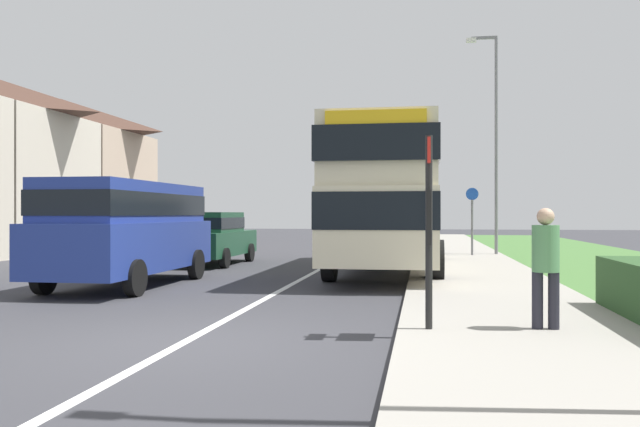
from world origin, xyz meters
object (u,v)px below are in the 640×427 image
Objects in this scene: parked_van_blue at (128,225)px; pedestrian_at_stop at (546,262)px; street_lamp_mid at (494,131)px; parked_car_dark_green at (210,236)px; cycle_route_sign at (472,218)px; bus_stop_sign at (429,218)px; double_decker_bus at (389,194)px.

pedestrian_at_stop is at bearing -31.40° from parked_van_blue.
parked_van_blue is 14.67m from street_lamp_mid.
parked_van_blue is 3.31× the size of pedestrian_at_stop.
street_lamp_mid is at bearing 28.50° from parked_car_dark_green.
cycle_route_sign is at bearing -136.68° from street_lamp_mid.
pedestrian_at_stop is at bearing -93.56° from street_lamp_mid.
parked_car_dark_green is 13.10m from bus_stop_sign.
cycle_route_sign is (8.32, 4.19, 0.52)m from parked_car_dark_green.
double_decker_bus is 6.47× the size of pedestrian_at_stop.
pedestrian_at_stop is 0.64× the size of bus_stop_sign.
parked_van_blue is at bearing 141.94° from bus_stop_sign.
bus_stop_sign reaches higher than parked_car_dark_green.
street_lamp_mid is at bearing 61.89° from double_decker_bus.
street_lamp_mid is (9.15, 4.97, 3.71)m from parked_car_dark_green.
parked_van_blue is 13.18m from cycle_route_sign.
cycle_route_sign reaches higher than parked_car_dark_green.
bus_stop_sign is at bearing -59.34° from parked_car_dark_green.
parked_car_dark_green is at bearing -151.50° from street_lamp_mid.
parked_car_dark_green is at bearing 120.66° from bus_stop_sign.
pedestrian_at_stop is (7.98, -4.87, -0.37)m from parked_van_blue.
pedestrian_at_stop is 15.23m from cycle_route_sign.
pedestrian_at_stop is 16.44m from street_lamp_mid.
parked_van_blue is at bearing -128.90° from street_lamp_mid.
cycle_route_sign is 0.31× the size of street_lamp_mid.
bus_stop_sign is at bearing -96.10° from cycle_route_sign.
parked_van_blue is at bearing 148.60° from pedestrian_at_stop.
bus_stop_sign reaches higher than cycle_route_sign.
cycle_route_sign is (1.65, 15.45, -0.11)m from bus_stop_sign.
parked_car_dark_green is at bearing 164.76° from double_decker_bus.
cycle_route_sign is at bearing 89.35° from pedestrian_at_stop.
pedestrian_at_stop is 1.60m from bus_stop_sign.
parked_car_dark_green is at bearing 91.56° from parked_van_blue.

